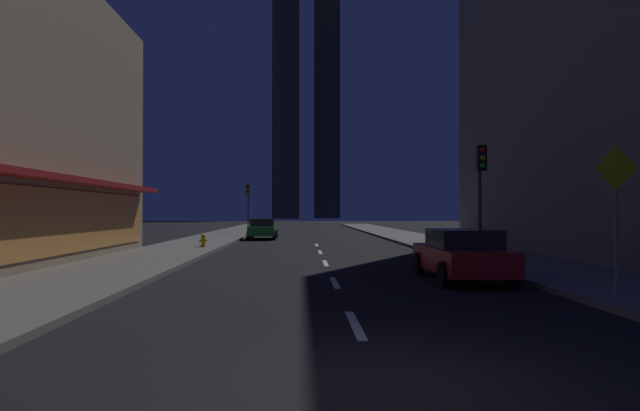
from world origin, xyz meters
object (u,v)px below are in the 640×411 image
Objects in this scene: fire_hydrant_far_left at (203,241)px; car_parked_near at (461,254)px; car_parked_far at (263,229)px; traffic_light_near_right at (481,177)px; pedestrian_crossing_sign at (616,208)px; street_lamp_right at (618,55)px; traffic_light_far_left at (248,197)px.

car_parked_near is at bearing -51.76° from fire_hydrant_far_left.
car_parked_near is 15.35m from fire_hydrant_far_left.
car_parked_near reaches higher than fire_hydrant_far_left.
traffic_light_near_right is at bearing -63.59° from car_parked_far.
car_parked_near is 1.34× the size of pedestrian_crossing_sign.
car_parked_far is 10.24m from fire_hydrant_far_left.
car_parked_near is 6.48× the size of fire_hydrant_far_left.
traffic_light_near_right is at bearing 90.75° from pedestrian_crossing_sign.
traffic_light_near_right reaches higher than car_parked_near.
fire_hydrant_far_left is at bearing -102.98° from car_parked_far.
street_lamp_right is at bearing -117.02° from pedestrian_crossing_sign.
traffic_light_far_left reaches higher than car_parked_far.
traffic_light_far_left is (-11.00, 26.69, 0.00)m from traffic_light_near_right.
street_lamp_right reaches higher than pedestrian_crossing_sign.
fire_hydrant_far_left is at bearing 143.81° from traffic_light_near_right.
fire_hydrant_far_left is at bearing 125.77° from pedestrian_crossing_sign.
traffic_light_near_right is at bearing -36.19° from fire_hydrant_far_left.
fire_hydrant_far_left is 0.10× the size of street_lamp_right.
street_lamp_right is at bearing -72.61° from traffic_light_far_left.
pedestrian_crossing_sign is at bearing -70.47° from car_parked_far.
street_lamp_right reaches higher than car_parked_far.
street_lamp_right is at bearing -71.20° from car_parked_far.
street_lamp_right is (1.78, -4.34, 4.33)m from car_parked_near.
car_parked_far is (-7.20, 22.03, 0.00)m from car_parked_near.
traffic_light_far_left is 36.09m from pedestrian_crossing_sign.
car_parked_near is 4.57m from pedestrian_crossing_sign.
car_parked_near is at bearing 117.10° from pedestrian_crossing_sign.
car_parked_near is 6.38m from street_lamp_right.
car_parked_far is 6.48× the size of fire_hydrant_far_left.
traffic_light_far_left is at bearing 112.39° from traffic_light_near_right.
street_lamp_right is at bearing -55.47° from fire_hydrant_far_left.
car_parked_near is at bearing -117.10° from traffic_light_near_right.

